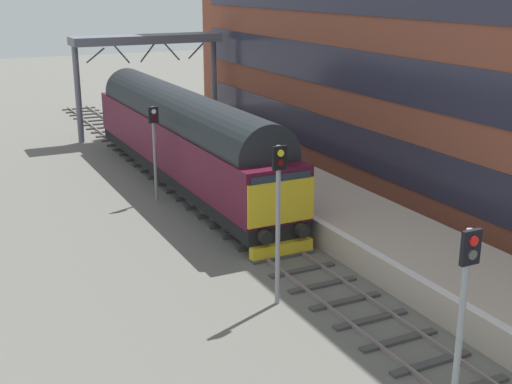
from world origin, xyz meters
TOP-DOWN VIEW (x-y plane):
  - ground_plane at (0.00, 0.00)m, footprint 140.00×140.00m
  - track_main at (0.00, 0.00)m, footprint 2.50×60.00m
  - station_platform at (3.60, 0.00)m, footprint 4.00×44.00m
  - diesel_locomotive at (0.00, 6.15)m, footprint 2.74×20.26m
  - signal_post_near at (-1.91, -14.85)m, footprint 0.44×0.22m
  - signal_post_mid at (-1.91, -7.12)m, footprint 0.44×0.22m
  - signal_post_far at (-1.91, 4.54)m, footprint 0.44×0.22m
  - platform_number_sign at (1.92, -2.34)m, footprint 0.10×0.44m
  - waiting_passenger at (2.93, 2.09)m, footprint 0.41×0.50m
  - overhead_footbridge at (2.05, 17.61)m, footprint 9.30×2.00m

SIDE VIEW (x-z plane):
  - ground_plane at x=0.00m, z-range 0.00..0.00m
  - track_main at x=0.00m, z-range -0.02..0.13m
  - station_platform at x=3.60m, z-range 0.00..1.01m
  - waiting_passenger at x=2.93m, z-range 1.17..2.81m
  - platform_number_sign at x=1.92m, z-range 1.30..2.97m
  - diesel_locomotive at x=0.00m, z-range 0.15..4.83m
  - signal_post_far at x=-1.91m, z-range 0.54..4.81m
  - signal_post_mid at x=-1.91m, z-range 0.58..5.58m
  - signal_post_near at x=-1.91m, z-range 0.58..5.58m
  - overhead_footbridge at x=2.05m, z-range 2.48..8.83m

